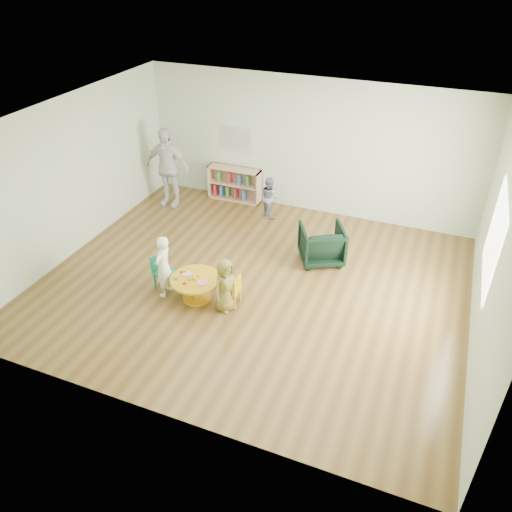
% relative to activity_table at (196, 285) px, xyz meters
% --- Properties ---
extents(room, '(7.10, 7.00, 2.80)m').
position_rel_activity_table_xyz_m(room, '(0.71, 0.75, 1.61)').
color(room, brown).
rests_on(room, ground).
extents(activity_table, '(0.82, 0.82, 0.45)m').
position_rel_activity_table_xyz_m(activity_table, '(0.00, 0.00, 0.00)').
color(activity_table, gold).
rests_on(activity_table, ground).
extents(kid_chair_left, '(0.44, 0.44, 0.62)m').
position_rel_activity_table_xyz_m(kid_chair_left, '(-0.66, 0.09, 0.05)').
color(kid_chair_left, '#167A55').
rests_on(kid_chair_left, ground).
extents(kid_chair_right, '(0.28, 0.28, 0.52)m').
position_rel_activity_table_xyz_m(kid_chair_right, '(0.60, 0.11, -0.00)').
color(kid_chair_right, gold).
rests_on(kid_chair_right, ground).
extents(bookshelf, '(1.20, 0.30, 0.75)m').
position_rel_activity_table_xyz_m(bookshelf, '(-0.92, 3.60, 0.08)').
color(bookshelf, tan).
rests_on(bookshelf, ground).
extents(alphabet_poster, '(0.74, 0.01, 0.54)m').
position_rel_activity_table_xyz_m(alphabet_poster, '(-0.90, 3.73, 1.07)').
color(alphabet_poster, silver).
rests_on(alphabet_poster, ground).
extents(armchair, '(1.01, 1.02, 0.69)m').
position_rel_activity_table_xyz_m(armchair, '(1.57, 1.87, 0.06)').
color(armchair, black).
rests_on(armchair, ground).
extents(child_left, '(0.26, 0.40, 1.09)m').
position_rel_activity_table_xyz_m(child_left, '(-0.54, -0.06, 0.26)').
color(child_left, white).
rests_on(child_left, ground).
extents(child_right, '(0.43, 0.52, 0.92)m').
position_rel_activity_table_xyz_m(child_right, '(0.55, -0.05, 0.18)').
color(child_right, gold).
rests_on(child_right, ground).
extents(toddler, '(0.54, 0.52, 0.88)m').
position_rel_activity_table_xyz_m(toddler, '(0.09, 3.14, 0.15)').
color(toddler, '#1B1D44').
rests_on(toddler, ground).
extents(adult_caretaker, '(1.03, 0.46, 1.73)m').
position_rel_activity_table_xyz_m(adult_caretaker, '(-2.14, 2.85, 0.58)').
color(adult_caretaker, silver).
rests_on(adult_caretaker, ground).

